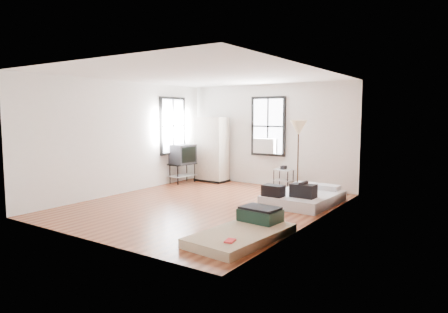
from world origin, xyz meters
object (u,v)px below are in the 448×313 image
Objects in this scene: mattress_main at (303,197)px; tv_stand at (182,155)px; wardrobe at (212,150)px; mattress_bare at (246,230)px; floor_lamp at (298,131)px; side_table at (284,173)px.

tv_stand reaches higher than mattress_main.
wardrobe is (-3.44, 1.33, 0.79)m from mattress_main.
floor_lamp reaches higher than mattress_bare.
wardrobe is 3.07× the size of side_table.
mattress_main is 1.65× the size of tv_stand.
tv_stand is at bearing 173.91° from mattress_main.
side_table is at bearing 3.89° from wardrobe.
tv_stand reaches higher than side_table.
mattress_bare is at bearing -83.51° from mattress_main.
mattress_main is at bearing -18.95° from wardrobe.
mattress_main is at bearing 99.22° from mattress_bare.
side_table is at bearing 23.17° from tv_stand.
wardrobe is at bearing -178.26° from side_table.
mattress_bare is 4.42m from side_table.
tv_stand reaches higher than mattress_bare.
wardrobe is (-3.64, 4.14, 0.83)m from mattress_bare.
tv_stand is (-3.96, 0.60, 0.65)m from mattress_main.
side_table reaches higher than mattress_bare.
floor_lamp is 1.65× the size of tv_stand.
wardrobe is at bearing 165.17° from floor_lamp.
floor_lamp is at bearing -48.54° from side_table.
mattress_main is 0.96× the size of mattress_bare.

